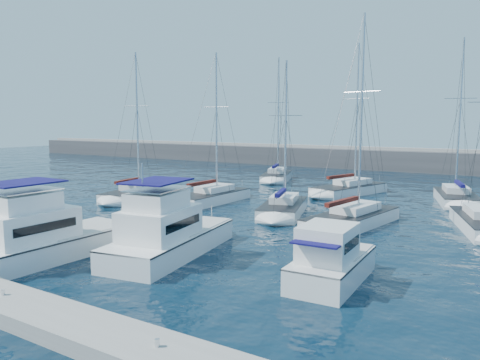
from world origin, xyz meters
The scene contains 15 objects.
ground centered at (0.00, 0.00, 0.00)m, with size 220.00×220.00×0.00m, color black.
breakwater centered at (0.00, 52.00, 1.05)m, with size 160.00×6.00×4.45m.
dock centered at (0.00, -11.00, 0.30)m, with size 40.00×2.20×0.60m, color gray.
dock_cleat_centre centered at (0.00, -11.00, 0.72)m, with size 0.16×0.16×0.25m, color silver.
dock_cleat_near_stbd centered at (8.00, -11.00, 0.72)m, with size 0.16×0.16×0.25m, color silver.
motor_yacht_port_inner centered at (-4.76, -5.92, 1.13)m, with size 3.87×9.56×4.69m.
motor_yacht_stbd_inner centered at (0.55, -1.91, 1.13)m, with size 4.92×9.79×4.69m.
motor_yacht_stbd_outer centered at (9.75, -1.31, 0.94)m, with size 2.84×5.83×3.20m.
sailboat_mid_a centered at (-14.35, 10.74, 0.52)m, with size 4.26×7.70×14.05m.
sailboat_mid_b centered at (-7.35, 13.38, 0.51)m, with size 3.35×8.55×13.82m.
sailboat_mid_c centered at (0.74, 11.80, 0.51)m, with size 5.07×8.06×12.43m.
sailboat_mid_d centered at (6.74, 10.73, 0.52)m, with size 4.57×9.45×15.08m.
sailboat_back_a centered at (-9.80, 30.92, 0.54)m, with size 5.49×8.41×15.60m.
sailboat_back_b centered at (1.70, 24.85, 0.52)m, with size 5.68×9.56×15.45m.
sailboat_back_c centered at (11.68, 24.76, 0.53)m, with size 5.10×8.50×15.09m.
Camera 1 is at (17.19, -20.99, 7.33)m, focal length 35.00 mm.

